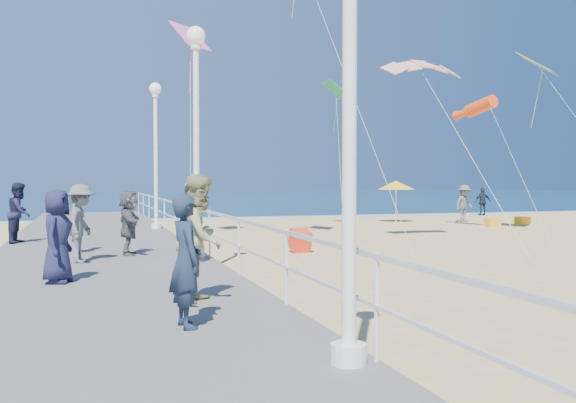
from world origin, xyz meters
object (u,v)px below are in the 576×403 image
object	(u,v)px
beach_walker_a	(464,203)
beach_walker_c	(195,210)
spectator_5	(129,222)
spectator_4	(57,236)
beach_chair_left	(492,223)
woman_holding_toddler	(194,222)
spectator_2	(81,223)
lamp_post_near	(350,29)
beach_umbrella	(396,185)
beach_chair_right	(523,221)
spectator_1	(200,238)
beach_walker_b	(483,202)
lamp_post_mid	(196,116)
spectator_7	(19,213)
spectator_6	(78,220)
spectator_0	(186,261)
box_kite	(300,243)
toddler_held	(199,202)
lamp_post_far	(156,139)

from	to	relation	value
beach_walker_a	beach_walker_c	distance (m)	14.26
spectator_5	beach_walker_a	bearing A→B (deg)	-48.32
spectator_4	beach_chair_left	world-z (taller)	spectator_4
woman_holding_toddler	beach_chair_left	world-z (taller)	woman_holding_toddler
spectator_2	woman_holding_toddler	bearing A→B (deg)	-94.46
beach_chair_left	beach_walker_a	bearing A→B (deg)	78.49
lamp_post_near	beach_umbrella	size ratio (longest dim) A/B	2.49
woman_holding_toddler	beach_umbrella	distance (m)	20.33
woman_holding_toddler	beach_chair_right	xyz separation A→B (m)	(17.90, 12.22, -1.09)
beach_chair_left	beach_chair_right	xyz separation A→B (m)	(2.21, 0.73, 0.00)
spectator_1	beach_umbrella	world-z (taller)	spectator_1
beach_walker_a	spectator_1	bearing A→B (deg)	-150.56
beach_walker_b	beach_chair_right	xyz separation A→B (m)	(-2.97, -7.59, -0.64)
spectator_5	beach_walker_b	size ratio (longest dim) A/B	0.92
lamp_post_mid	beach_chair_right	world-z (taller)	lamp_post_mid
spectator_2	spectator_7	world-z (taller)	spectator_7
beach_walker_a	beach_chair_right	xyz separation A→B (m)	(1.53, -2.65, -0.76)
spectator_6	lamp_post_near	bearing A→B (deg)	-167.27
spectator_0	spectator_2	bearing A→B (deg)	2.13
spectator_5	spectator_6	world-z (taller)	spectator_6
woman_holding_toddler	beach_walker_b	bearing A→B (deg)	-53.67
beach_chair_right	woman_holding_toddler	bearing A→B (deg)	-145.68
box_kite	spectator_7	bearing A→B (deg)	166.88
spectator_1	beach_chair_right	xyz separation A→B (m)	(18.52, 16.66, -1.14)
toddler_held	spectator_0	size ratio (longest dim) A/B	0.57
spectator_1	spectator_0	bearing A→B (deg)	-166.75
woman_holding_toddler	spectator_2	bearing A→B (deg)	64.46
woman_holding_toddler	spectator_6	world-z (taller)	woman_holding_toddler
woman_holding_toddler	beach_walker_a	size ratio (longest dim) A/B	0.92
beach_walker_a	beach_umbrella	world-z (taller)	beach_umbrella
woman_holding_toddler	beach_umbrella	xyz separation A→B (m)	(12.89, 15.70, 0.62)
spectator_6	box_kite	bearing A→B (deg)	-76.26
beach_umbrella	beach_chair_right	distance (m)	6.33
spectator_7	box_kite	xyz separation A→B (m)	(7.96, -1.39, -0.96)
spectator_1	spectator_2	world-z (taller)	spectator_1
spectator_1	beach_walker_b	distance (m)	32.40
toddler_held	beach_walker_c	bearing A→B (deg)	-16.13
spectator_2	beach_umbrella	size ratio (longest dim) A/B	0.80
spectator_1	spectator_5	world-z (taller)	spectator_1
box_kite	lamp_post_mid	bearing A→B (deg)	-139.91
lamp_post_near	box_kite	xyz separation A→B (m)	(3.71, 12.49, -3.36)
lamp_post_near	spectator_1	bearing A→B (deg)	103.03
spectator_0	spectator_5	size ratio (longest dim) A/B	1.05
woman_holding_toddler	toddler_held	bearing A→B (deg)	-52.19
beach_umbrella	beach_chair_left	distance (m)	5.33
spectator_7	beach_walker_c	xyz separation A→B (m)	(6.24, 7.43, -0.36)
spectator_0	spectator_4	xyz separation A→B (m)	(-1.64, 4.04, -0.00)
spectator_0	beach_walker_b	world-z (taller)	spectator_0
spectator_7	beach_walker_a	size ratio (longest dim) A/B	0.90
lamp_post_mid	lamp_post_far	distance (m)	9.00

